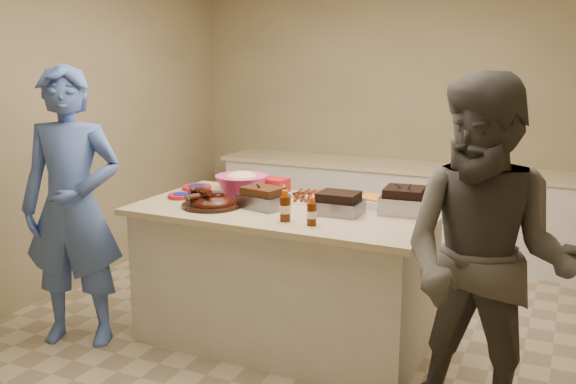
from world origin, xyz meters
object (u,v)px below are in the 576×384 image
at_px(bbq_bottle_a, 285,221).
at_px(plastic_cup, 225,188).
at_px(island, 285,339).
at_px(roasting_pan, 404,213).
at_px(rib_platter, 212,207).
at_px(bbq_bottle_b, 312,225).
at_px(guest_blue, 82,339).
at_px(mustard_bottle, 284,202).
at_px(coleslaw_bowl, 242,196).

bearing_deg(bbq_bottle_a, plastic_cup, 140.28).
relative_size(island, roasting_pan, 6.98).
height_order(rib_platter, roasting_pan, rib_platter).
height_order(bbq_bottle_b, guest_blue, bbq_bottle_b).
bearing_deg(rib_platter, bbq_bottle_b, -11.31).
relative_size(bbq_bottle_b, mustard_bottle, 1.34).
bearing_deg(island, guest_blue, -154.47).
bearing_deg(guest_blue, rib_platter, 6.39).
relative_size(roasting_pan, guest_blue, 0.15).
xyz_separation_m(island, bbq_bottle_a, (0.15, -0.31, 0.96)).
distance_m(rib_platter, bbq_bottle_b, 0.82).
relative_size(bbq_bottle_a, plastic_cup, 1.91).
bearing_deg(island, plastic_cup, 152.71).
relative_size(bbq_bottle_a, guest_blue, 0.10).
bearing_deg(guest_blue, bbq_bottle_b, -10.85).
xyz_separation_m(roasting_pan, plastic_cup, (-1.45, 0.18, 0.00)).
xyz_separation_m(coleslaw_bowl, plastic_cup, (-0.25, 0.18, 0.00)).
bearing_deg(roasting_pan, coleslaw_bowl, 175.65).
relative_size(rib_platter, mustard_bottle, 3.16).
distance_m(island, plastic_cup, 1.24).
relative_size(bbq_bottle_b, plastic_cup, 1.68).
height_order(roasting_pan, mustard_bottle, mustard_bottle).
relative_size(roasting_pan, bbq_bottle_b, 1.68).
xyz_separation_m(plastic_cup, guest_blue, (-0.64, -0.96, -0.96)).
relative_size(roasting_pan, plastic_cup, 2.82).
distance_m(bbq_bottle_a, plastic_cup, 1.08).
xyz_separation_m(island, mustard_bottle, (-0.08, 0.16, 0.96)).
bearing_deg(coleslaw_bowl, roasting_pan, 0.26).
relative_size(plastic_cup, guest_blue, 0.05).
relative_size(island, coleslaw_bowl, 5.26).
relative_size(coleslaw_bowl, bbq_bottle_b, 2.22).
bearing_deg(bbq_bottle_b, roasting_pan, 50.89).
bearing_deg(rib_platter, mustard_bottle, 40.24).
bearing_deg(coleslaw_bowl, rib_platter, -95.32).
distance_m(bbq_bottle_a, bbq_bottle_b, 0.19).
bearing_deg(rib_platter, island, 20.34).
bearing_deg(bbq_bottle_a, bbq_bottle_b, -6.75).
height_order(bbq_bottle_a, mustard_bottle, bbq_bottle_a).
height_order(island, guest_blue, island).
bearing_deg(plastic_cup, island, -28.81).
relative_size(rib_platter, guest_blue, 0.21).
relative_size(island, rib_platter, 4.96).
height_order(bbq_bottle_a, plastic_cup, bbq_bottle_a).
bearing_deg(guest_blue, coleslaw_bowl, 21.90).
xyz_separation_m(rib_platter, roasting_pan, (1.24, 0.37, 0.00)).
height_order(roasting_pan, bbq_bottle_a, bbq_bottle_a).
height_order(roasting_pan, coleslaw_bowl, coleslaw_bowl).
relative_size(coleslaw_bowl, plastic_cup, 3.74).
height_order(bbq_bottle_a, bbq_bottle_b, bbq_bottle_a).
height_order(coleslaw_bowl, guest_blue, coleslaw_bowl).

